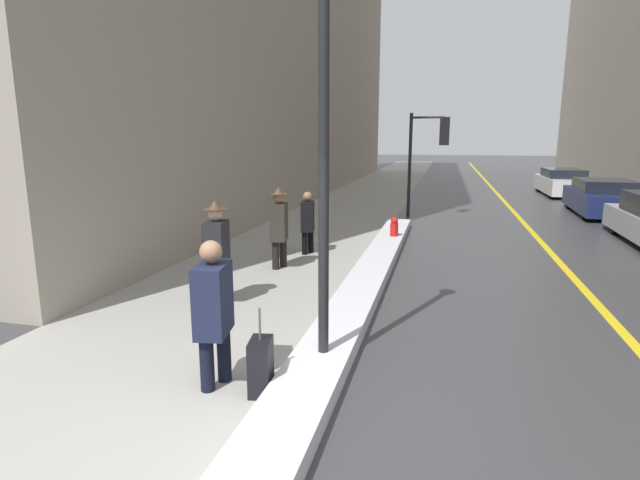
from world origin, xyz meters
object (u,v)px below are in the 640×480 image
(parked_car_white, at_px, (562,182))
(fire_hydrant, at_px, (394,231))
(pedestrian_trailing, at_px, (308,220))
(lamp_post, at_px, (324,100))
(parked_car_navy, at_px, (603,198))
(pedestrian_nearside, at_px, (279,225))
(pedestrian_in_fedora, at_px, (217,248))
(pedestrian_in_glasses, at_px, (213,307))
(rolling_suitcase, at_px, (261,367))
(traffic_light_near, at_px, (432,143))

(parked_car_white, xyz_separation_m, fire_hydrant, (-6.57, -13.28, -0.25))
(pedestrian_trailing, distance_m, fire_hydrant, 2.46)
(lamp_post, distance_m, parked_car_navy, 15.77)
(parked_car_navy, bearing_deg, fire_hydrant, 138.35)
(pedestrian_trailing, xyz_separation_m, parked_car_navy, (8.43, 8.42, -0.21))
(pedestrian_nearside, bearing_deg, parked_car_navy, 129.01)
(lamp_post, height_order, pedestrian_nearside, lamp_post)
(pedestrian_nearside, relative_size, pedestrian_trailing, 1.16)
(pedestrian_nearside, bearing_deg, pedestrian_in_fedora, -15.28)
(pedestrian_trailing, bearing_deg, parked_car_navy, 125.32)
(pedestrian_nearside, distance_m, fire_hydrant, 3.66)
(pedestrian_in_glasses, height_order, pedestrian_trailing, pedestrian_in_glasses)
(pedestrian_in_glasses, height_order, fire_hydrant, pedestrian_in_glasses)
(pedestrian_in_fedora, distance_m, pedestrian_nearside, 2.40)
(parked_car_white, xyz_separation_m, rolling_suitcase, (-7.16, -21.22, -0.29))
(lamp_post, bearing_deg, parked_car_white, 71.99)
(traffic_light_near, bearing_deg, parked_car_white, 60.94)
(lamp_post, bearing_deg, parked_car_navy, 64.58)
(traffic_light_near, distance_m, parked_car_navy, 6.55)
(lamp_post, height_order, traffic_light_near, lamp_post)
(parked_car_navy, bearing_deg, pedestrian_nearside, 140.89)
(parked_car_white, relative_size, fire_hydrant, 6.80)
(pedestrian_in_glasses, relative_size, rolling_suitcase, 1.70)
(traffic_light_near, relative_size, parked_car_white, 0.73)
(pedestrian_in_fedora, height_order, pedestrian_trailing, pedestrian_in_fedora)
(parked_car_white, bearing_deg, traffic_light_near, 145.29)
(lamp_post, bearing_deg, rolling_suitcase, -124.25)
(traffic_light_near, height_order, pedestrian_trailing, traffic_light_near)
(traffic_light_near, xyz_separation_m, rolling_suitcase, (-1.29, -12.67, -2.20))
(pedestrian_in_fedora, distance_m, rolling_suitcase, 3.15)
(pedestrian_in_glasses, xyz_separation_m, parked_car_navy, (7.71, 14.77, -0.31))
(pedestrian_in_fedora, xyz_separation_m, pedestrian_trailing, (0.45, 3.80, -0.12))
(pedestrian_in_fedora, relative_size, fire_hydrant, 2.43)
(pedestrian_in_fedora, height_order, pedestrian_nearside, pedestrian_in_fedora)
(rolling_suitcase, xyz_separation_m, fire_hydrant, (0.59, 7.94, 0.04))
(pedestrian_trailing, relative_size, parked_car_navy, 0.32)
(lamp_post, distance_m, pedestrian_in_glasses, 2.48)
(traffic_light_near, xyz_separation_m, pedestrian_in_fedora, (-2.99, -10.09, -1.58))
(pedestrian_trailing, bearing_deg, rolling_suitcase, 1.46)
(traffic_light_near, bearing_deg, pedestrian_trailing, -106.52)
(fire_hydrant, bearing_deg, pedestrian_trailing, -139.62)
(traffic_light_near, height_order, pedestrian_nearside, traffic_light_near)
(lamp_post, xyz_separation_m, pedestrian_nearside, (-1.96, 4.24, -2.13))
(parked_car_white, distance_m, fire_hydrant, 14.82)
(rolling_suitcase, bearing_deg, parked_car_navy, 144.48)
(lamp_post, xyz_separation_m, pedestrian_in_glasses, (-1.03, -0.70, -2.15))
(pedestrian_in_glasses, height_order, pedestrian_nearside, pedestrian_nearside)
(lamp_post, distance_m, rolling_suitcase, 2.88)
(fire_hydrant, bearing_deg, lamp_post, -90.71)
(traffic_light_near, bearing_deg, pedestrian_nearside, -104.24)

